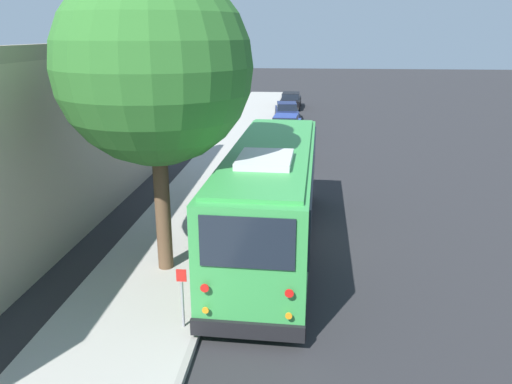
# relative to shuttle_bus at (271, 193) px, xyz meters

# --- Properties ---
(ground_plane) EXTENTS (160.00, 160.00, 0.00)m
(ground_plane) POSITION_rel_shuttle_bus_xyz_m (0.73, -0.68, -1.78)
(ground_plane) COLOR #28282B
(sidewalk_slab) EXTENTS (80.00, 3.33, 0.15)m
(sidewalk_slab) POSITION_rel_shuttle_bus_xyz_m (0.73, 3.03, -1.70)
(sidewalk_slab) COLOR #A3A099
(sidewalk_slab) RESTS_ON ground
(curb_strip) EXTENTS (80.00, 0.14, 0.15)m
(curb_strip) POSITION_rel_shuttle_bus_xyz_m (0.73, 1.30, -1.70)
(curb_strip) COLOR gray
(curb_strip) RESTS_ON ground
(shuttle_bus) EXTENTS (10.41, 2.76, 3.34)m
(shuttle_bus) POSITION_rel_shuttle_bus_xyz_m (0.00, 0.00, 0.00)
(shuttle_bus) COLOR green
(shuttle_bus) RESTS_ON ground
(parked_sedan_tan) EXTENTS (4.53, 1.76, 1.27)m
(parked_sedan_tan) POSITION_rel_shuttle_bus_xyz_m (11.18, 0.16, -1.19)
(parked_sedan_tan) COLOR tan
(parked_sedan_tan) RESTS_ON ground
(parked_sedan_blue) EXTENTS (4.40, 1.95, 1.33)m
(parked_sedan_blue) POSITION_rel_shuttle_bus_xyz_m (17.49, 0.17, -1.16)
(parked_sedan_blue) COLOR navy
(parked_sedan_blue) RESTS_ON ground
(parked_sedan_navy) EXTENTS (4.25, 1.95, 1.29)m
(parked_sedan_navy) POSITION_rel_shuttle_bus_xyz_m (23.84, 0.33, -1.18)
(parked_sedan_navy) COLOR #19234C
(parked_sedan_navy) RESTS_ON ground
(parked_sedan_black) EXTENTS (4.71, 1.81, 1.33)m
(parked_sedan_black) POSITION_rel_shuttle_bus_xyz_m (29.99, 0.17, -1.15)
(parked_sedan_black) COLOR black
(parked_sedan_black) RESTS_ON ground
(street_tree) EXTENTS (4.84, 4.84, 8.51)m
(street_tree) POSITION_rel_shuttle_bus_xyz_m (-1.68, 2.77, 4.05)
(street_tree) COLOR brown
(street_tree) RESTS_ON sidewalk_slab
(sign_post_near) EXTENTS (0.06, 0.22, 1.38)m
(sign_post_near) POSITION_rel_shuttle_bus_xyz_m (-4.64, 1.62, -0.91)
(sign_post_near) COLOR gray
(sign_post_near) RESTS_ON sidewalk_slab
(sign_post_far) EXTENTS (0.06, 0.22, 1.66)m
(sign_post_far) POSITION_rel_shuttle_bus_xyz_m (-3.01, 1.62, -0.77)
(sign_post_far) COLOR gray
(sign_post_far) RESTS_ON sidewalk_slab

